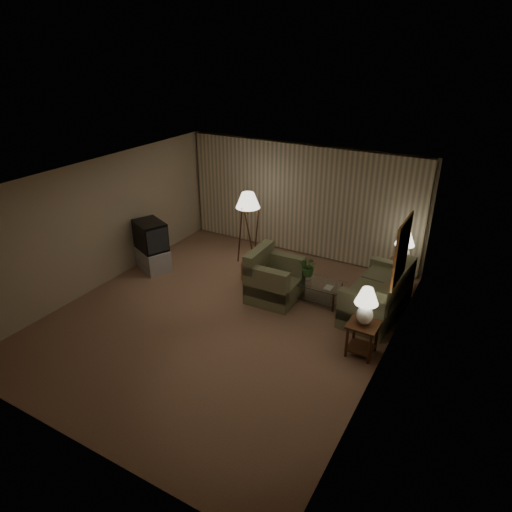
{
  "coord_description": "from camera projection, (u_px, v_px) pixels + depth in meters",
  "views": [
    {
      "loc": [
        4.21,
        -6.16,
        4.84
      ],
      "look_at": [
        0.38,
        0.6,
        1.13
      ],
      "focal_mm": 32.0,
      "sensor_mm": 36.0,
      "label": 1
    }
  ],
  "objects": [
    {
      "name": "ground",
      "position": [
        224.0,
        316.0,
        8.79
      ],
      "size": [
        7.0,
        7.0,
        0.0
      ],
      "primitive_type": "plane",
      "color": "brown",
      "rests_on": "ground"
    },
    {
      "name": "room_shell",
      "position": [
        263.0,
        208.0,
        9.21
      ],
      "size": [
        6.04,
        7.02,
        2.72
      ],
      "color": "#BCAD91",
      "rests_on": "ground"
    },
    {
      "name": "sofa",
      "position": [
        377.0,
        296.0,
        8.72
      ],
      "size": [
        1.89,
        1.14,
        0.78
      ],
      "rotation": [
        0.0,
        0.0,
        -1.65
      ],
      "color": "#6D6E4D",
      "rests_on": "ground"
    },
    {
      "name": "armchair",
      "position": [
        275.0,
        280.0,
        9.23
      ],
      "size": [
        1.04,
        0.99,
        0.83
      ],
      "rotation": [
        0.0,
        0.0,
        1.6
      ],
      "color": "#6D6E4D",
      "rests_on": "ground"
    },
    {
      "name": "side_table_near",
      "position": [
        362.0,
        333.0,
        7.59
      ],
      "size": [
        0.49,
        0.49,
        0.6
      ],
      "color": "#331A0E",
      "rests_on": "ground"
    },
    {
      "name": "side_table_far",
      "position": [
        400.0,
        271.0,
        9.63
      ],
      "size": [
        0.53,
        0.44,
        0.6
      ],
      "color": "#331A0E",
      "rests_on": "ground"
    },
    {
      "name": "table_lamp_near",
      "position": [
        366.0,
        303.0,
        7.33
      ],
      "size": [
        0.39,
        0.39,
        0.67
      ],
      "color": "white",
      "rests_on": "side_table_near"
    },
    {
      "name": "table_lamp_far",
      "position": [
        405.0,
        245.0,
        9.37
      ],
      "size": [
        0.4,
        0.4,
        0.69
      ],
      "color": "white",
      "rests_on": "side_table_far"
    },
    {
      "name": "coffee_table",
      "position": [
        315.0,
        288.0,
        9.24
      ],
      "size": [
        1.12,
        0.61,
        0.41
      ],
      "color": "silver",
      "rests_on": "ground"
    },
    {
      "name": "tv_cabinet",
      "position": [
        153.0,
        258.0,
        10.54
      ],
      "size": [
        1.28,
        1.2,
        0.5
      ],
      "primitive_type": "cube",
      "rotation": [
        0.0,
        0.0,
        -0.42
      ],
      "color": "#AEAEB1",
      "rests_on": "ground"
    },
    {
      "name": "crt_tv",
      "position": [
        150.0,
        235.0,
        10.29
      ],
      "size": [
        1.17,
        1.11,
        0.65
      ],
      "primitive_type": "cube",
      "rotation": [
        0.0,
        0.0,
        -0.42
      ],
      "color": "black",
      "rests_on": "tv_cabinet"
    },
    {
      "name": "floor_lamp",
      "position": [
        248.0,
        227.0,
        10.58
      ],
      "size": [
        0.56,
        0.56,
        1.72
      ],
      "color": "#331A0E",
      "rests_on": "ground"
    },
    {
      "name": "ottoman",
      "position": [
        255.0,
        270.0,
        10.11
      ],
      "size": [
        0.67,
        0.67,
        0.42
      ],
      "primitive_type": "cylinder",
      "rotation": [
        0.0,
        0.0,
        0.05
      ],
      "color": "#995633",
      "rests_on": "ground"
    },
    {
      "name": "vase",
      "position": [
        309.0,
        277.0,
        9.21
      ],
      "size": [
        0.15,
        0.15,
        0.15
      ],
      "primitive_type": "imported",
      "rotation": [
        0.0,
        0.0,
        -0.08
      ],
      "color": "silver",
      "rests_on": "coffee_table"
    },
    {
      "name": "flowers",
      "position": [
        309.0,
        264.0,
        9.09
      ],
      "size": [
        0.43,
        0.39,
        0.43
      ],
      "primitive_type": "imported",
      "rotation": [
        0.0,
        0.0,
        -0.16
      ],
      "color": "#3F7936",
      "rests_on": "vase"
    },
    {
      "name": "book",
      "position": [
        325.0,
        287.0,
        8.98
      ],
      "size": [
        0.16,
        0.21,
        0.02
      ],
      "primitive_type": "imported",
      "rotation": [
        0.0,
        0.0,
        -0.02
      ],
      "color": "olive",
      "rests_on": "coffee_table"
    }
  ]
}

